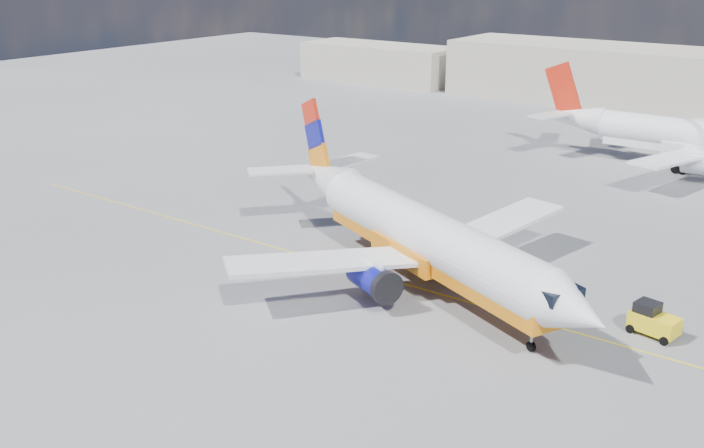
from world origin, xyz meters
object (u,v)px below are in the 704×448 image
Objects in this scene: gse_tug at (653,320)px; second_jet at (699,139)px; main_jet at (420,235)px; traffic_cone at (315,253)px.

second_jet is at bearing 111.65° from gse_tug.
second_jet is 11.07× the size of gse_tug.
main_jet is 64.77× the size of traffic_cone.
traffic_cone is at bearing -164.12° from gse_tug.
traffic_cone is at bearing -111.63° from second_jet.
second_jet is (7.46, 40.03, -0.11)m from main_jet.
second_jet is at bearing 103.41° from main_jet.
traffic_cone is (-23.09, -1.95, -0.65)m from gse_tug.
traffic_cone is (-8.42, -0.48, -3.08)m from main_jet.
main_jet reaches higher than gse_tug.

